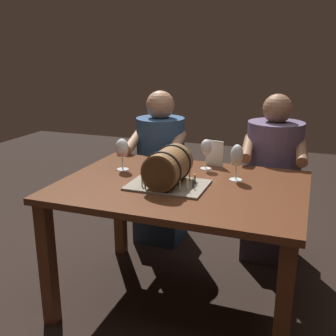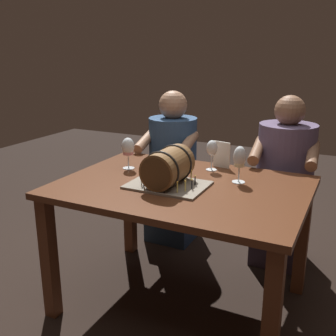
{
  "view_description": "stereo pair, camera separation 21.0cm",
  "coord_description": "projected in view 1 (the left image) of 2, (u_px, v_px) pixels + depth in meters",
  "views": [
    {
      "loc": [
        0.64,
        -1.95,
        1.43
      ],
      "look_at": [
        -0.06,
        -0.06,
        0.83
      ],
      "focal_mm": 42.94,
      "sensor_mm": 36.0,
      "label": 1
    },
    {
      "loc": [
        0.83,
        -1.87,
        1.43
      ],
      "look_at": [
        -0.06,
        -0.06,
        0.83
      ],
      "focal_mm": 42.94,
      "sensor_mm": 36.0,
      "label": 2
    }
  ],
  "objects": [
    {
      "name": "ground_plane",
      "position": [
        180.0,
        301.0,
        2.38
      ],
      "size": [
        8.0,
        8.0,
        0.0
      ],
      "primitive_type": "plane",
      "color": "black"
    },
    {
      "name": "person_seated_right",
      "position": [
        272.0,
        183.0,
        2.75
      ],
      "size": [
        0.42,
        0.5,
        1.16
      ],
      "color": "#372D40",
      "rests_on": "ground"
    },
    {
      "name": "barrel_cake",
      "position": [
        168.0,
        169.0,
        2.1
      ],
      "size": [
        0.41,
        0.3,
        0.21
      ],
      "color": "gray",
      "rests_on": "dining_table"
    },
    {
      "name": "person_seated_left",
      "position": [
        161.0,
        172.0,
        3.02
      ],
      "size": [
        0.41,
        0.5,
        1.15
      ],
      "color": "#1B2D46",
      "rests_on": "ground"
    },
    {
      "name": "menu_card",
      "position": [
        215.0,
        153.0,
        2.48
      ],
      "size": [
        0.11,
        0.03,
        0.16
      ],
      "primitive_type": "cube",
      "rotation": [
        -0.0,
        0.0,
        -0.17
      ],
      "color": "silver",
      "rests_on": "dining_table"
    },
    {
      "name": "dining_table",
      "position": [
        181.0,
        202.0,
        2.2
      ],
      "size": [
        1.31,
        0.95,
        0.73
      ],
      "color": "#562D19",
      "rests_on": "ground"
    },
    {
      "name": "wine_glass_rose",
      "position": [
        122.0,
        149.0,
        2.38
      ],
      "size": [
        0.08,
        0.08,
        0.19
      ],
      "color": "white",
      "rests_on": "dining_table"
    },
    {
      "name": "wine_glass_white",
      "position": [
        237.0,
        157.0,
        2.19
      ],
      "size": [
        0.07,
        0.07,
        0.2
      ],
      "color": "white",
      "rests_on": "dining_table"
    },
    {
      "name": "wine_glass_empty",
      "position": [
        206.0,
        148.0,
        2.4
      ],
      "size": [
        0.07,
        0.07,
        0.18
      ],
      "color": "white",
      "rests_on": "dining_table"
    }
  ]
}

